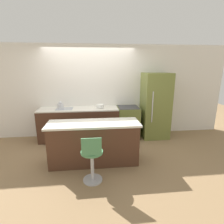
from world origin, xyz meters
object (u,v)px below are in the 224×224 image
kettle (60,106)px  mixing_bowl (100,106)px  oven_range (128,122)px  refrigerator (155,106)px  stool_chair (92,160)px

kettle → mixing_bowl: kettle is taller
oven_range → refrigerator: 0.90m
stool_chair → kettle: (-0.84, 1.98, 0.54)m
kettle → mixing_bowl: bearing=0.0°
stool_chair → mixing_bowl: bearing=83.4°
stool_chair → kettle: bearing=113.1°
oven_range → mixing_bowl: bearing=179.0°
stool_chair → mixing_bowl: 2.06m
kettle → mixing_bowl: (1.07, 0.00, -0.04)m
refrigerator → stool_chair: 2.69m
refrigerator → oven_range: bearing=177.9°
mixing_bowl → refrigerator: bearing=-1.6°
refrigerator → kettle: bearing=179.1°
refrigerator → kettle: (-2.64, 0.04, 0.06)m
oven_range → mixing_bowl: 0.93m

